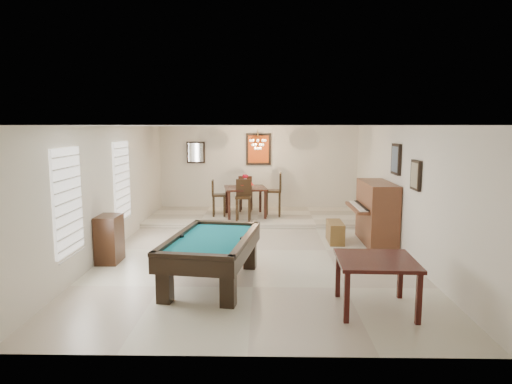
{
  "coord_description": "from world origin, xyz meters",
  "views": [
    {
      "loc": [
        0.19,
        -9.35,
        2.59
      ],
      "look_at": [
        0.0,
        0.6,
        1.15
      ],
      "focal_mm": 32.0,
      "sensor_mm": 36.0,
      "label": 1
    }
  ],
  "objects_px": {
    "upright_piano": "(369,213)",
    "apothecary_chest": "(109,239)",
    "square_table": "(375,284)",
    "dining_table": "(245,199)",
    "piano_bench": "(335,232)",
    "dining_chair_west": "(219,198)",
    "flower_vase": "(245,178)",
    "dining_chair_east": "(273,194)",
    "chandelier": "(258,141)",
    "pool_table": "(212,261)",
    "dining_chair_north": "(246,193)",
    "dining_chair_south": "(243,201)"
  },
  "relations": [
    {
      "from": "chandelier",
      "to": "dining_chair_south",
      "type": "bearing_deg",
      "value": -114.04
    },
    {
      "from": "apothecary_chest",
      "to": "dining_chair_west",
      "type": "bearing_deg",
      "value": 66.88
    },
    {
      "from": "square_table",
      "to": "piano_bench",
      "type": "distance_m",
      "value": 3.82
    },
    {
      "from": "square_table",
      "to": "upright_piano",
      "type": "distance_m",
      "value": 3.86
    },
    {
      "from": "square_table",
      "to": "flower_vase",
      "type": "relative_size",
      "value": 4.27
    },
    {
      "from": "dining_chair_west",
      "to": "dining_table",
      "type": "bearing_deg",
      "value": -92.38
    },
    {
      "from": "pool_table",
      "to": "apothecary_chest",
      "type": "bearing_deg",
      "value": 159.15
    },
    {
      "from": "flower_vase",
      "to": "dining_chair_east",
      "type": "relative_size",
      "value": 0.21
    },
    {
      "from": "dining_chair_west",
      "to": "apothecary_chest",
      "type": "bearing_deg",
      "value": 153.33
    },
    {
      "from": "dining_table",
      "to": "dining_chair_east",
      "type": "distance_m",
      "value": 0.78
    },
    {
      "from": "piano_bench",
      "to": "apothecary_chest",
      "type": "relative_size",
      "value": 0.91
    },
    {
      "from": "dining_table",
      "to": "flower_vase",
      "type": "relative_size",
      "value": 4.41
    },
    {
      "from": "square_table",
      "to": "dining_chair_south",
      "type": "bearing_deg",
      "value": 111.19
    },
    {
      "from": "piano_bench",
      "to": "dining_chair_south",
      "type": "relative_size",
      "value": 0.76
    },
    {
      "from": "upright_piano",
      "to": "apothecary_chest",
      "type": "bearing_deg",
      "value": -163.6
    },
    {
      "from": "upright_piano",
      "to": "dining_chair_north",
      "type": "bearing_deg",
      "value": 132.09
    },
    {
      "from": "piano_bench",
      "to": "dining_chair_north",
      "type": "xyz_separation_m",
      "value": [
        -2.14,
        3.14,
        0.42
      ]
    },
    {
      "from": "apothecary_chest",
      "to": "chandelier",
      "type": "distance_m",
      "value": 5.26
    },
    {
      "from": "piano_bench",
      "to": "dining_chair_west",
      "type": "height_order",
      "value": "dining_chair_west"
    },
    {
      "from": "dining_chair_south",
      "to": "dining_chair_west",
      "type": "distance_m",
      "value": 1.0
    },
    {
      "from": "dining_chair_north",
      "to": "dining_chair_east",
      "type": "distance_m",
      "value": 1.08
    },
    {
      "from": "square_table",
      "to": "upright_piano",
      "type": "xyz_separation_m",
      "value": [
        0.76,
        3.77,
        0.31
      ]
    },
    {
      "from": "square_table",
      "to": "flower_vase",
      "type": "xyz_separation_m",
      "value": [
        -2.1,
        6.22,
        0.79
      ]
    },
    {
      "from": "square_table",
      "to": "apothecary_chest",
      "type": "relative_size",
      "value": 1.18
    },
    {
      "from": "dining_table",
      "to": "piano_bench",
      "type": "bearing_deg",
      "value": -48.57
    },
    {
      "from": "square_table",
      "to": "dining_table",
      "type": "relative_size",
      "value": 0.97
    },
    {
      "from": "dining_chair_south",
      "to": "dining_chair_east",
      "type": "xyz_separation_m",
      "value": [
        0.79,
        0.72,
        0.06
      ]
    },
    {
      "from": "dining_chair_south",
      "to": "apothecary_chest",
      "type": "bearing_deg",
      "value": -124.94
    },
    {
      "from": "pool_table",
      "to": "chandelier",
      "type": "height_order",
      "value": "chandelier"
    },
    {
      "from": "dining_chair_east",
      "to": "chandelier",
      "type": "xyz_separation_m",
      "value": [
        -0.43,
        0.11,
        1.48
      ]
    },
    {
      "from": "dining_chair_east",
      "to": "chandelier",
      "type": "distance_m",
      "value": 1.54
    },
    {
      "from": "apothecary_chest",
      "to": "flower_vase",
      "type": "height_order",
      "value": "flower_vase"
    },
    {
      "from": "square_table",
      "to": "apothecary_chest",
      "type": "height_order",
      "value": "apothecary_chest"
    },
    {
      "from": "square_table",
      "to": "flower_vase",
      "type": "bearing_deg",
      "value": 108.7
    },
    {
      "from": "dining_chair_south",
      "to": "chandelier",
      "type": "relative_size",
      "value": 1.82
    },
    {
      "from": "dining_table",
      "to": "dining_chair_west",
      "type": "relative_size",
      "value": 1.11
    },
    {
      "from": "dining_table",
      "to": "square_table",
      "type": "bearing_deg",
      "value": -71.3
    },
    {
      "from": "pool_table",
      "to": "dining_table",
      "type": "xyz_separation_m",
      "value": [
        0.34,
        5.18,
        0.2
      ]
    },
    {
      "from": "dining_table",
      "to": "dining_chair_north",
      "type": "distance_m",
      "value": 0.74
    },
    {
      "from": "dining_chair_west",
      "to": "piano_bench",
      "type": "bearing_deg",
      "value": -133.5
    },
    {
      "from": "flower_vase",
      "to": "dining_chair_east",
      "type": "xyz_separation_m",
      "value": [
        0.77,
        -0.01,
        -0.44
      ]
    },
    {
      "from": "dining_chair_north",
      "to": "chandelier",
      "type": "distance_m",
      "value": 1.72
    },
    {
      "from": "piano_bench",
      "to": "pool_table",
      "type": "bearing_deg",
      "value": -131.58
    },
    {
      "from": "dining_table",
      "to": "flower_vase",
      "type": "xyz_separation_m",
      "value": [
        0.0,
        0.0,
        0.59
      ]
    },
    {
      "from": "piano_bench",
      "to": "chandelier",
      "type": "relative_size",
      "value": 1.38
    },
    {
      "from": "dining_chair_south",
      "to": "dining_chair_east",
      "type": "relative_size",
      "value": 0.9
    },
    {
      "from": "apothecary_chest",
      "to": "dining_chair_east",
      "type": "xyz_separation_m",
      "value": [
        3.2,
        4.0,
        0.27
      ]
    },
    {
      "from": "dining_chair_east",
      "to": "piano_bench",
      "type": "bearing_deg",
      "value": 33.04
    },
    {
      "from": "upright_piano",
      "to": "chandelier",
      "type": "distance_m",
      "value": 3.89
    },
    {
      "from": "flower_vase",
      "to": "dining_chair_west",
      "type": "bearing_deg",
      "value": -178.82
    }
  ]
}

